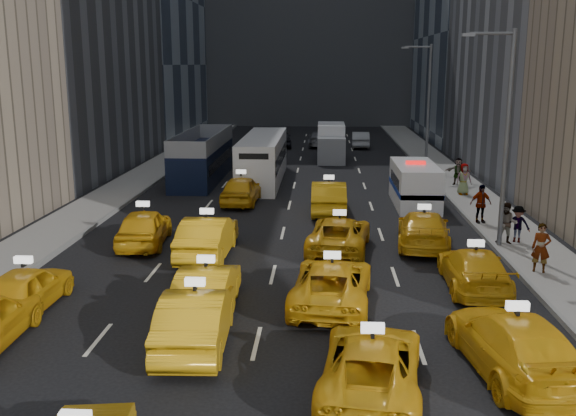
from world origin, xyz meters
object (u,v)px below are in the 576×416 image
nypd_van (415,185)px  pedestrian_0 (541,248)px  box_truck (331,143)px  city_bus (263,159)px  double_decker (203,157)px

nypd_van → pedestrian_0: size_ratio=3.22×
box_truck → pedestrian_0: bearing=-75.0°
nypd_van → box_truck: bearing=100.5°
box_truck → pedestrian_0: (7.32, -28.92, -0.35)m
box_truck → city_bus: bearing=-114.1°
nypd_van → pedestrian_0: (2.93, -11.99, -0.05)m
nypd_van → box_truck: size_ratio=0.93×
city_bus → box_truck: (4.62, 9.95, -0.08)m
double_decker → box_truck: double_decker is taller
nypd_van → pedestrian_0: 12.34m
double_decker → pedestrian_0: size_ratio=6.12×
city_bus → pedestrian_0: bearing=-51.9°
box_truck → nypd_van: bearing=-74.7°
city_bus → box_truck: size_ratio=1.87×
nypd_van → double_decker: size_ratio=0.53×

